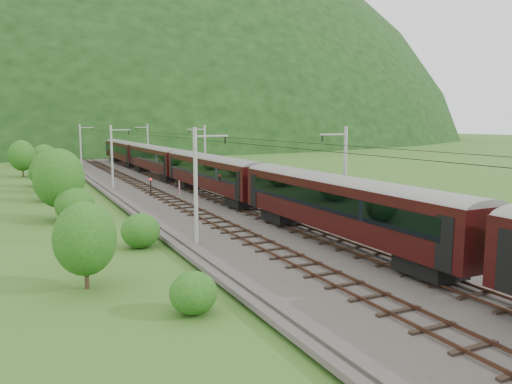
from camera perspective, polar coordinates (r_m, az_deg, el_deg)
name	(u,v)px	position (r m, az deg, el deg)	size (l,w,h in m)	color
ground	(275,238)	(37.48, 2.23, -5.33)	(600.00, 600.00, 0.00)	#36571B
railbed	(225,215)	(46.31, -3.61, -2.58)	(14.00, 220.00, 0.30)	#38332D
track_left	(200,214)	(45.44, -6.42, -2.54)	(2.40, 220.00, 0.27)	brown
track_right	(248,210)	(47.22, -0.92, -2.09)	(2.40, 220.00, 0.27)	brown
catenary_left	(112,156)	(65.24, -16.09, 4.03)	(2.54, 192.28, 8.00)	gray
catenary_right	(204,153)	(68.39, -5.91, 4.46)	(2.54, 192.28, 8.00)	gray
overhead_wires	(224,139)	(45.56, -3.69, 6.04)	(4.83, 198.00, 0.03)	black
mountain_main	(48,139)	(292.79, -22.63, 5.65)	(504.00, 360.00, 244.00)	black
train	(180,160)	(66.68, -8.73, 3.65)	(3.15, 152.35, 5.49)	black
hazard_post_near	(179,187)	(58.96, -8.75, 0.53)	(0.17, 0.17, 1.58)	red
hazard_post_far	(113,161)	(102.72, -16.05, 3.40)	(0.15, 0.15, 1.42)	red
signal	(151,186)	(58.10, -11.95, 0.73)	(0.22, 0.22, 2.01)	black
vegetation_left	(61,182)	(55.51, -21.39, 1.05)	(9.88, 144.67, 6.35)	#154E15
vegetation_right	(360,200)	(48.87, 11.86, -0.93)	(6.02, 99.43, 2.74)	#154E15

